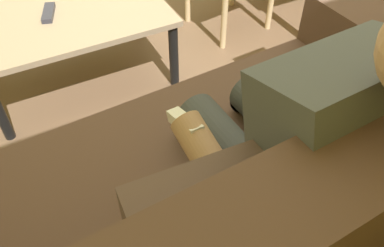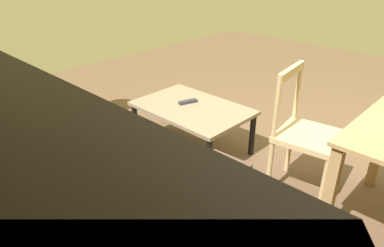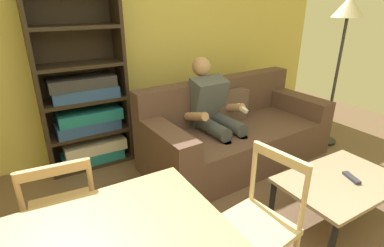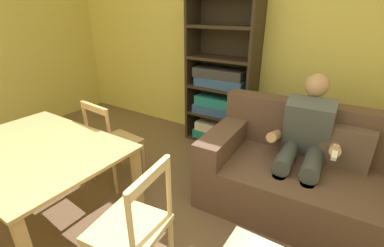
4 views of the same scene
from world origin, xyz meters
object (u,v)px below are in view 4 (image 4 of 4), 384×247
(dining_table, at_px, (36,158))
(bookshelf, at_px, (221,90))
(dining_chair_near_wall, at_px, (114,143))
(couch, at_px, (329,181))
(dining_chair_facing_couch, at_px, (132,229))
(person_lounging, at_px, (304,142))

(dining_table, bearing_deg, bookshelf, 77.43)
(dining_table, bearing_deg, dining_chair_near_wall, 90.19)
(couch, xyz_separation_m, dining_chair_near_wall, (-1.96, -0.67, 0.12))
(dining_table, relative_size, dining_chair_facing_couch, 1.49)
(person_lounging, bearing_deg, couch, -10.12)
(dining_table, distance_m, dining_chair_near_wall, 0.78)
(dining_table, distance_m, dining_chair_facing_couch, 1.03)
(couch, height_order, person_lounging, person_lounging)
(dining_table, xyz_separation_m, dining_chair_facing_couch, (1.02, 0.00, -0.17))
(bookshelf, bearing_deg, dining_table, -102.57)
(person_lounging, bearing_deg, dining_table, -138.76)
(couch, bearing_deg, person_lounging, 169.88)
(person_lounging, height_order, dining_chair_near_wall, person_lounging)
(dining_chair_near_wall, relative_size, dining_chair_facing_couch, 0.97)
(person_lounging, distance_m, dining_table, 2.25)
(dining_chair_near_wall, bearing_deg, couch, 18.99)
(dining_chair_near_wall, height_order, dining_chair_facing_couch, dining_chair_facing_couch)
(bookshelf, distance_m, dining_chair_near_wall, 1.54)
(person_lounging, relative_size, dining_chair_facing_couch, 1.29)
(dining_table, bearing_deg, dining_chair_facing_couch, 0.24)
(dining_chair_facing_couch, bearing_deg, person_lounging, 65.56)
(dining_table, relative_size, dining_chair_near_wall, 1.53)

